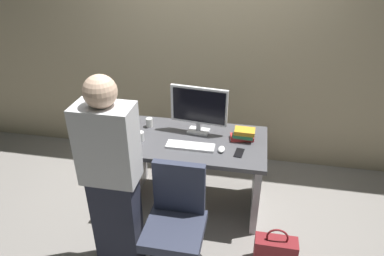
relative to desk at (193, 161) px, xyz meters
name	(u,v)px	position (x,y,z in m)	size (l,w,h in m)	color
ground_plane	(193,202)	(0.00, 0.00, -0.50)	(9.00, 9.00, 0.00)	gray
wall_back	(210,31)	(0.00, 0.97, 1.00)	(6.40, 0.10, 3.00)	tan
desk	(193,161)	(0.00, 0.00, 0.00)	(1.34, 0.75, 0.74)	#4C4C51
office_chair	(176,228)	(0.02, -0.81, -0.08)	(0.52, 0.52, 0.94)	black
person_at_desk	(112,180)	(-0.44, -0.83, 0.34)	(0.40, 0.24, 1.64)	#262838
monitor	(199,108)	(0.03, 0.16, 0.49)	(0.54, 0.16, 0.46)	silver
keyboard	(190,146)	(0.00, -0.13, 0.25)	(0.43, 0.13, 0.02)	white
mouse	(221,149)	(0.28, -0.14, 0.25)	(0.06, 0.10, 0.03)	white
cup_near_keyboard	(140,136)	(-0.47, -0.10, 0.28)	(0.07, 0.07, 0.09)	silver
cup_by_monitor	(149,123)	(-0.47, 0.17, 0.28)	(0.07, 0.07, 0.09)	white
book_stack	(243,134)	(0.45, 0.09, 0.29)	(0.23, 0.17, 0.11)	red
cell_phone	(239,153)	(0.43, -0.15, 0.24)	(0.07, 0.14, 0.01)	black
handbag	(275,251)	(0.80, -0.62, -0.37)	(0.34, 0.14, 0.38)	maroon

